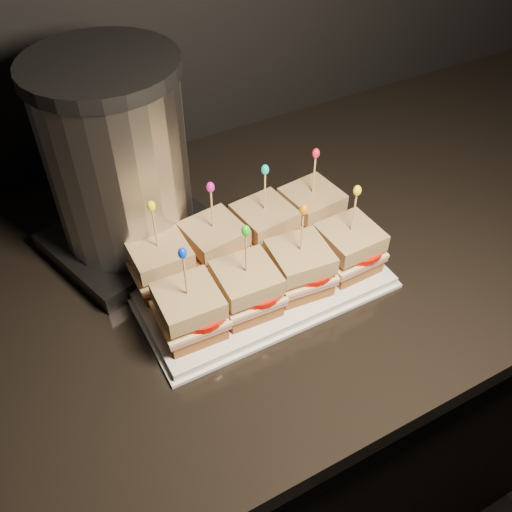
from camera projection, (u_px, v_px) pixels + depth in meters
cabinet at (351, 353)px, 1.37m from camera, size 2.51×0.71×0.84m
granite_slab at (377, 212)px, 1.07m from camera, size 2.55×0.75×0.04m
platter at (256, 277)px, 0.91m from camera, size 0.38×0.24×0.02m
platter_rim at (256, 279)px, 0.91m from camera, size 0.39×0.25×0.01m
sandwich_0_bread_bot at (163, 276)px, 0.88m from camera, size 0.08×0.08×0.02m
sandwich_0_ham at (162, 269)px, 0.87m from camera, size 0.09×0.09×0.01m
sandwich_0_cheese at (161, 266)px, 0.86m from camera, size 0.09×0.09×0.01m
sandwich_0_tomato at (169, 262)px, 0.86m from camera, size 0.08×0.08×0.01m
sandwich_0_bread_top at (159, 253)px, 0.85m from camera, size 0.08×0.08×0.03m
sandwich_0_pick at (155, 231)px, 0.82m from camera, size 0.00×0.00×0.09m
sandwich_0_frill at (151, 206)px, 0.78m from camera, size 0.01×0.01×0.02m
sandwich_1_bread_bot at (215, 257)px, 0.91m from camera, size 0.09×0.09×0.02m
sandwich_1_ham at (215, 249)px, 0.90m from camera, size 0.10×0.10×0.01m
sandwich_1_cheese at (215, 246)px, 0.90m from camera, size 0.10×0.10×0.01m
sandwich_1_tomato at (223, 243)px, 0.89m from camera, size 0.08×0.08×0.01m
sandwich_1_bread_top at (214, 234)px, 0.88m from camera, size 0.09×0.09×0.03m
sandwich_1_pick at (212, 212)px, 0.85m from camera, size 0.00×0.00×0.09m
sandwich_1_frill at (210, 187)px, 0.82m from camera, size 0.01×0.01×0.02m
sandwich_2_bread_bot at (264, 238)px, 0.94m from camera, size 0.09×0.09×0.02m
sandwich_2_ham at (264, 231)px, 0.93m from camera, size 0.10×0.10×0.01m
sandwich_2_cheese at (264, 228)px, 0.93m from camera, size 0.10×0.10×0.01m
sandwich_2_tomato at (273, 225)px, 0.92m from camera, size 0.08×0.08×0.01m
sandwich_2_bread_top at (265, 216)px, 0.91m from camera, size 0.09×0.09×0.03m
sandwich_2_pick at (265, 194)px, 0.88m from camera, size 0.00×0.00×0.09m
sandwich_2_frill at (265, 170)px, 0.85m from camera, size 0.01×0.01×0.02m
sandwich_3_bread_bot at (310, 221)px, 0.97m from camera, size 0.09×0.09×0.02m
sandwich_3_ham at (311, 215)px, 0.96m from camera, size 0.10×0.10×0.01m
sandwich_3_cheese at (311, 211)px, 0.96m from camera, size 0.10×0.10×0.01m
sandwich_3_tomato at (319, 208)px, 0.95m from camera, size 0.08×0.08×0.01m
sandwich_3_bread_top at (312, 199)px, 0.94m from camera, size 0.09×0.09×0.03m
sandwich_3_pick at (314, 177)px, 0.91m from camera, size 0.00×0.00×0.09m
sandwich_3_frill at (316, 153)px, 0.88m from camera, size 0.01×0.01×0.02m
sandwich_4_bread_bot at (191, 323)px, 0.81m from camera, size 0.09×0.09×0.02m
sandwich_4_ham at (190, 316)px, 0.80m from camera, size 0.09×0.09×0.01m
sandwich_4_cheese at (190, 313)px, 0.80m from camera, size 0.10×0.09×0.01m
sandwich_4_tomato at (199, 309)px, 0.79m from camera, size 0.08×0.08×0.01m
sandwich_4_bread_top at (188, 301)px, 0.78m from camera, size 0.09×0.09×0.03m
sandwich_4_pick at (186, 278)px, 0.75m from camera, size 0.00×0.00×0.09m
sandwich_4_frill at (182, 253)px, 0.72m from camera, size 0.01×0.01×0.02m
sandwich_5_bread_bot at (247, 301)px, 0.84m from camera, size 0.09×0.09×0.02m
sandwich_5_ham at (247, 294)px, 0.83m from camera, size 0.09×0.09×0.01m
sandwich_5_cheese at (247, 290)px, 0.83m from camera, size 0.10×0.09×0.01m
sandwich_5_tomato at (256, 287)px, 0.82m from camera, size 0.08×0.08×0.01m
sandwich_5_bread_top at (246, 278)px, 0.81m from camera, size 0.09×0.09×0.03m
sandwich_5_pick at (246, 255)px, 0.78m from camera, size 0.00×0.00×0.09m
sandwich_5_frill at (246, 231)px, 0.75m from camera, size 0.01×0.01×0.02m
sandwich_6_bread_bot at (299, 280)px, 0.87m from camera, size 0.09×0.09×0.02m
sandwich_6_ham at (299, 273)px, 0.86m from camera, size 0.10×0.10×0.01m
sandwich_6_cheese at (299, 269)px, 0.86m from camera, size 0.10×0.10×0.01m
sandwich_6_tomato at (308, 266)px, 0.85m from camera, size 0.08×0.08×0.01m
sandwich_6_bread_top at (300, 257)px, 0.84m from camera, size 0.09×0.09×0.03m
sandwich_6_pick at (302, 234)px, 0.81m from camera, size 0.00×0.00×0.09m
sandwich_6_frill at (304, 210)px, 0.78m from camera, size 0.01×0.01×0.02m
sandwich_7_bread_bot at (347, 260)px, 0.90m from camera, size 0.08×0.08×0.02m
sandwich_7_ham at (348, 253)px, 0.89m from camera, size 0.09×0.09×0.01m
sandwich_7_cheese at (348, 250)px, 0.89m from camera, size 0.09×0.09×0.01m
sandwich_7_tomato at (357, 246)px, 0.88m from camera, size 0.08×0.08×0.01m
sandwich_7_bread_top at (350, 237)px, 0.87m from camera, size 0.09×0.09×0.03m
sandwich_7_pick at (354, 215)px, 0.84m from camera, size 0.00×0.00×0.09m
sandwich_7_frill at (357, 191)px, 0.81m from camera, size 0.01×0.01×0.02m
appliance_base at (133, 235)px, 0.97m from camera, size 0.30×0.28×0.03m
appliance_body at (118, 160)px, 0.86m from camera, size 0.21×0.21×0.27m
appliance_lid at (99, 67)px, 0.76m from camera, size 0.22×0.22×0.02m
appliance at (118, 163)px, 0.87m from camera, size 0.25×0.21×0.33m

